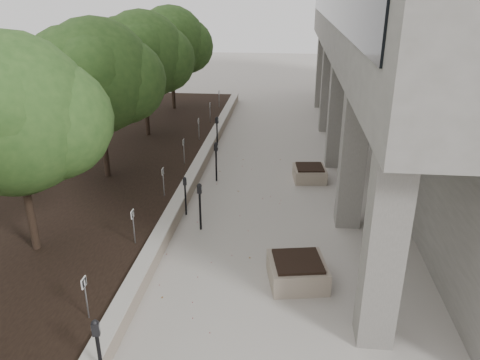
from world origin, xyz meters
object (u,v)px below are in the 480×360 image
at_px(crabapple_tree_3, 99,100).
at_px(parking_meter_1, 100,355).
at_px(parking_meter_2, 200,207).
at_px(parking_meter_4, 216,162).
at_px(crabapple_tree_4, 144,74).
at_px(parking_meter_3, 185,196).
at_px(crabapple_tree_2, 18,148).
at_px(planter_back, 309,173).
at_px(crabapple_tree_5, 171,58).
at_px(planter_front, 297,271).
at_px(parking_meter_5, 217,133).

height_order(crabapple_tree_3, parking_meter_1, crabapple_tree_3).
relative_size(parking_meter_2, parking_meter_4, 0.98).
relative_size(crabapple_tree_4, parking_meter_2, 3.69).
bearing_deg(parking_meter_4, parking_meter_3, -83.06).
bearing_deg(parking_meter_4, crabapple_tree_3, -149.71).
xyz_separation_m(crabapple_tree_2, crabapple_tree_4, (0.00, 10.00, 0.00)).
distance_m(parking_meter_3, planter_back, 5.14).
height_order(crabapple_tree_4, parking_meter_4, crabapple_tree_4).
bearing_deg(planter_back, crabapple_tree_5, 129.64).
relative_size(crabapple_tree_2, parking_meter_3, 4.25).
bearing_deg(parking_meter_2, planter_front, -36.38).
bearing_deg(crabapple_tree_3, parking_meter_2, -36.33).
relative_size(parking_meter_1, parking_meter_2, 1.02).
bearing_deg(parking_meter_1, parking_meter_3, 74.63).
height_order(crabapple_tree_5, parking_meter_5, crabapple_tree_5).
bearing_deg(crabapple_tree_5, crabapple_tree_3, -90.00).
distance_m(crabapple_tree_3, parking_meter_2, 5.37).
height_order(parking_meter_1, parking_meter_4, parking_meter_1).
distance_m(crabapple_tree_4, parking_meter_1, 14.42).
xyz_separation_m(crabapple_tree_2, parking_meter_2, (3.88, 2.15, -2.38)).
distance_m(crabapple_tree_5, planter_back, 11.62).
xyz_separation_m(crabapple_tree_5, planter_front, (6.69, -15.22, -2.81)).
xyz_separation_m(parking_meter_1, planter_back, (3.93, 10.18, -0.49)).
bearing_deg(crabapple_tree_4, planter_back, -27.07).
bearing_deg(parking_meter_2, crabapple_tree_3, 147.48).
xyz_separation_m(crabapple_tree_4, planter_back, (7.18, -3.67, -2.85)).
height_order(crabapple_tree_3, parking_meter_4, crabapple_tree_3).
relative_size(parking_meter_4, planter_front, 1.13).
bearing_deg(crabapple_tree_2, parking_meter_3, 43.05).
height_order(crabapple_tree_3, planter_back, crabapple_tree_3).
bearing_deg(parking_meter_1, crabapple_tree_5, 84.41).
distance_m(crabapple_tree_2, parking_meter_1, 5.56).
height_order(crabapple_tree_2, crabapple_tree_4, same).
height_order(parking_meter_4, planter_front, parking_meter_4).
relative_size(parking_meter_2, parking_meter_3, 1.15).
distance_m(crabapple_tree_2, parking_meter_5, 10.34).
distance_m(parking_meter_2, planter_front, 3.70).
relative_size(parking_meter_2, planter_front, 1.11).
height_order(crabapple_tree_5, planter_back, crabapple_tree_5).
bearing_deg(crabapple_tree_3, crabapple_tree_2, -90.00).
bearing_deg(crabapple_tree_2, parking_meter_2, 28.94).
relative_size(parking_meter_3, parking_meter_4, 0.86).
bearing_deg(crabapple_tree_3, planter_back, 10.47).
height_order(crabapple_tree_2, parking_meter_3, crabapple_tree_2).
height_order(parking_meter_4, planter_back, parking_meter_4).
height_order(crabapple_tree_5, planter_front, crabapple_tree_5).
distance_m(parking_meter_3, parking_meter_5, 6.49).
bearing_deg(crabapple_tree_5, parking_meter_2, -73.20).
xyz_separation_m(parking_meter_5, planter_back, (3.93, -3.20, -0.46)).
xyz_separation_m(crabapple_tree_4, parking_meter_3, (3.25, -6.96, -2.48)).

